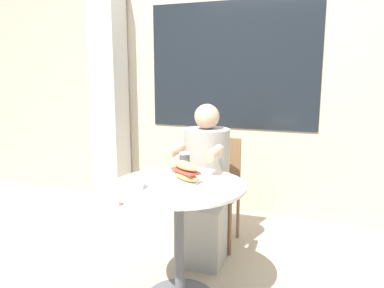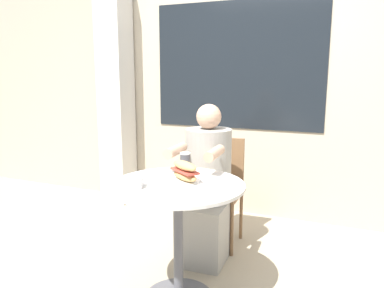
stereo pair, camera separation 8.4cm
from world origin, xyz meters
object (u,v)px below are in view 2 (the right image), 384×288
object	(u,v)px
seated_diner	(207,194)
diner_chair	(221,180)
cafe_table	(178,215)
drink_cup	(185,161)
sandwich_on_plate	(185,172)

from	to	relation	value
seated_diner	diner_chair	bearing A→B (deg)	-91.83
cafe_table	diner_chair	distance (m)	0.93
cafe_table	seated_diner	xyz separation A→B (m)	(-0.03, 0.58, -0.05)
diner_chair	drink_cup	size ratio (longest dim) A/B	7.30
cafe_table	sandwich_on_plate	size ratio (longest dim) A/B	3.48
diner_chair	sandwich_on_plate	size ratio (longest dim) A/B	3.80
diner_chair	seated_diner	world-z (taller)	seated_diner
cafe_table	diner_chair	world-z (taller)	diner_chair
cafe_table	seated_diner	bearing A→B (deg)	93.31
sandwich_on_plate	drink_cup	world-z (taller)	sandwich_on_plate
seated_diner	cafe_table	bearing A→B (deg)	90.43
seated_diner	drink_cup	xyz separation A→B (m)	(-0.05, -0.28, 0.31)
cafe_table	drink_cup	xyz separation A→B (m)	(-0.09, 0.31, 0.26)
seated_diner	drink_cup	distance (m)	0.42
diner_chair	sandwich_on_plate	distance (m)	0.93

